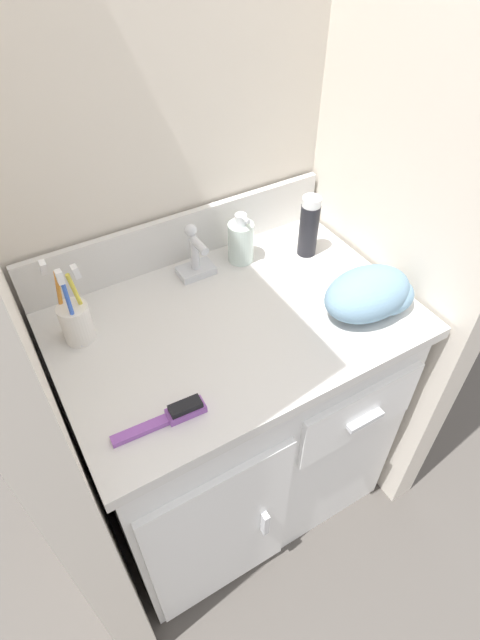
{
  "coord_description": "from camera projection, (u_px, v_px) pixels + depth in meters",
  "views": [
    {
      "loc": [
        -0.4,
        -0.7,
        1.58
      ],
      "look_at": [
        0.0,
        -0.03,
        0.81
      ],
      "focal_mm": 28.0,
      "sensor_mm": 36.0,
      "label": 1
    }
  ],
  "objects": [
    {
      "name": "ground_plane",
      "position": [
        236.0,
        485.0,
        1.68
      ],
      "size": [
        6.0,
        6.0,
        0.0
      ],
      "primitive_type": "plane",
      "color": "#4C4742"
    },
    {
      "name": "toothbrush_cup",
      "position": [
        75.0,
        319.0,
        1.05
      ],
      "size": [
        0.07,
        0.08,
        0.21
      ],
      "color": "white",
      "rests_on": "vanity"
    },
    {
      "name": "wall_back",
      "position": [
        161.0,
        131.0,
        1.11
      ],
      "size": [
        0.99,
        0.08,
        2.2
      ],
      "primitive_type": "cube",
      "color": "beige",
      "rests_on": "ground_plane"
    },
    {
      "name": "sink_faucet",
      "position": [
        195.0,
        258.0,
        1.21
      ],
      "size": [
        0.09,
        0.09,
        0.14
      ],
      "color": "silver",
      "rests_on": "vanity"
    },
    {
      "name": "hand_towel",
      "position": [
        372.0,
        294.0,
        1.12
      ],
      "size": [
        0.22,
        0.15,
        0.1
      ],
      "color": "#6B8EA8",
      "rests_on": "vanity"
    },
    {
      "name": "vanity",
      "position": [
        235.0,
        415.0,
        1.39
      ],
      "size": [
        0.81,
        0.56,
        0.79
      ],
      "color": "white",
      "rests_on": "ground_plane"
    },
    {
      "name": "hairbrush",
      "position": [
        172.0,
        415.0,
        0.93
      ],
      "size": [
        0.18,
        0.04,
        0.03
      ],
      "rotation": [
        0.0,
        0.0,
        -0.05
      ],
      "color": "purple",
      "rests_on": "vanity"
    },
    {
      "name": "backsplash",
      "position": [
        181.0,
        237.0,
        1.25
      ],
      "size": [
        0.81,
        0.02,
        0.13
      ],
      "color": "silver",
      "rests_on": "vanity"
    },
    {
      "name": "wall_right",
      "position": [
        415.0,
        140.0,
        1.08
      ],
      "size": [
        0.08,
        0.62,
        2.2
      ],
      "primitive_type": "cube",
      "color": "beige",
      "rests_on": "ground_plane"
    },
    {
      "name": "soap_dispenser",
      "position": [
        241.0,
        241.0,
        1.25
      ],
      "size": [
        0.07,
        0.07,
        0.14
      ],
      "color": "silver",
      "rests_on": "vanity"
    },
    {
      "name": "shaving_cream_can",
      "position": [
        309.0,
        227.0,
        1.25
      ],
      "size": [
        0.05,
        0.05,
        0.16
      ],
      "color": "black",
      "rests_on": "vanity"
    }
  ]
}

